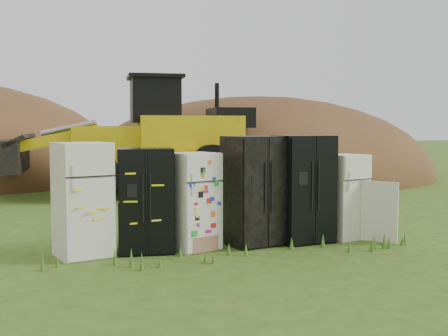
# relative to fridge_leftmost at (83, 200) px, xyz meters

# --- Properties ---
(ground) EXTENTS (120.00, 120.00, 0.00)m
(ground) POSITION_rel_fridge_leftmost_xyz_m (2.47, 0.00, -0.91)
(ground) COLOR #2F5115
(ground) RESTS_ON ground
(fridge_leftmost) EXTENTS (0.97, 0.95, 1.83)m
(fridge_leftmost) POSITION_rel_fridge_leftmost_xyz_m (0.00, 0.00, 0.00)
(fridge_leftmost) COLOR white
(fridge_leftmost) RESTS_ON ground
(fridge_black_side) EXTENTS (0.98, 0.82, 1.72)m
(fridge_black_side) POSITION_rel_fridge_leftmost_xyz_m (1.01, 0.02, -0.05)
(fridge_black_side) COLOR black
(fridge_black_side) RESTS_ON ground
(fridge_sticker) EXTENTS (0.91, 0.87, 1.64)m
(fridge_sticker) POSITION_rel_fridge_leftmost_xyz_m (1.82, -0.03, -0.09)
(fridge_sticker) COLOR white
(fridge_sticker) RESTS_ON ground
(fridge_dark_mid) EXTENTS (1.11, 0.97, 1.91)m
(fridge_dark_mid) POSITION_rel_fridge_leftmost_xyz_m (2.95, 0.02, 0.04)
(fridge_dark_mid) COLOR black
(fridge_dark_mid) RESTS_ON ground
(fridge_black_right) EXTENTS (1.02, 0.87, 1.92)m
(fridge_black_right) POSITION_rel_fridge_leftmost_xyz_m (3.85, -0.01, 0.05)
(fridge_black_right) COLOR black
(fridge_black_right) RESTS_ON ground
(fridge_open_door) EXTENTS (0.86, 0.82, 1.56)m
(fridge_open_door) POSITION_rel_fridge_leftmost_xyz_m (4.72, 0.03, -0.13)
(fridge_open_door) COLOR white
(fridge_open_door) RESTS_ON ground
(wheel_loader) EXTENTS (7.66, 3.67, 3.59)m
(wheel_loader) POSITION_rel_fridge_leftmost_xyz_m (1.73, 7.65, 0.88)
(wheel_loader) COLOR gold
(wheel_loader) RESTS_ON ground
(dirt_mound_right) EXTENTS (14.40, 10.56, 6.48)m
(dirt_mound_right) POSITION_rel_fridge_leftmost_xyz_m (7.44, 11.23, -0.91)
(dirt_mound_right) COLOR #4C2B18
(dirt_mound_right) RESTS_ON ground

